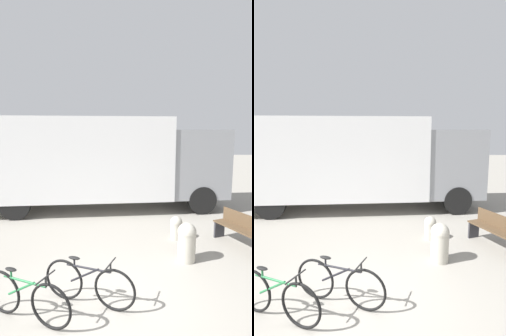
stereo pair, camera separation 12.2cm
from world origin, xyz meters
The scene contains 7 objects.
ground_plane centered at (0.00, 0.00, 0.00)m, with size 60.00×60.00×0.00m, color gray.
delivery_truck centered at (-0.61, 5.86, 1.92)m, with size 9.47×3.26×3.48m.
park_bench centered at (3.45, 2.25, 0.49)m, with size 1.07×1.86×0.85m.
bicycle_near centered at (-1.17, -0.31, 0.39)m, with size 1.60×0.70×0.83m.
bicycle_middle centered at (-0.24, 0.08, 0.39)m, with size 1.62×0.65×0.83m.
bollard_near_bench centered at (1.80, 1.63, 0.48)m, with size 0.43×0.43×0.90m.
bollard_far_bench centered at (1.80, 2.90, 0.34)m, with size 0.34×0.34×0.64m.
Camera 1 is at (0.40, -4.09, 2.96)m, focal length 28.00 mm.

